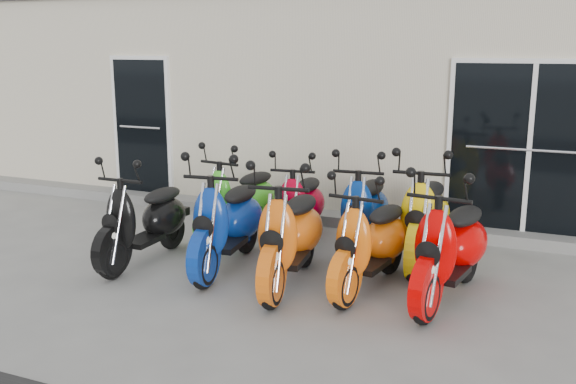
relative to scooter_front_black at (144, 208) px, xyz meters
name	(u,v)px	position (x,y,z in m)	size (l,w,h in m)	color
ground	(267,267)	(1.37, 0.40, -0.65)	(80.00, 80.00, 0.00)	gray
building	(388,95)	(1.37, 5.60, 0.95)	(14.00, 6.00, 3.20)	beige
front_step	(327,218)	(1.37, 2.42, -0.57)	(14.00, 0.40, 0.15)	gray
door_left	(142,123)	(-1.83, 2.57, 0.61)	(1.07, 0.08, 2.22)	black
door_right	(530,145)	(3.97, 2.57, 0.61)	(2.02, 0.08, 2.22)	black
scooter_front_black	(144,208)	(0.00, 0.00, 0.00)	(0.64, 1.76, 1.30)	black
scooter_front_blue	(227,209)	(0.98, 0.18, 0.05)	(0.69, 1.89, 1.40)	navy
scooter_front_orange_a	(291,221)	(1.83, -0.02, 0.05)	(0.69, 1.90, 1.40)	orange
scooter_front_orange_b	(372,229)	(2.63, 0.19, 0.00)	(0.64, 1.76, 1.30)	orange
scooter_front_red	(452,233)	(3.42, 0.21, 0.05)	(0.69, 1.88, 1.39)	#DE0000
scooter_back_green	(239,189)	(0.54, 1.32, 0.00)	(0.64, 1.76, 1.30)	#48D629
scooter_back_red	(301,196)	(1.39, 1.35, -0.02)	(0.62, 1.71, 1.26)	#B6001D
scooter_back_blue	(365,200)	(2.24, 1.29, 0.02)	(0.66, 1.81, 1.34)	navy
scooter_back_yellow	(426,204)	(2.96, 1.25, 0.06)	(0.69, 1.91, 1.41)	yellow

